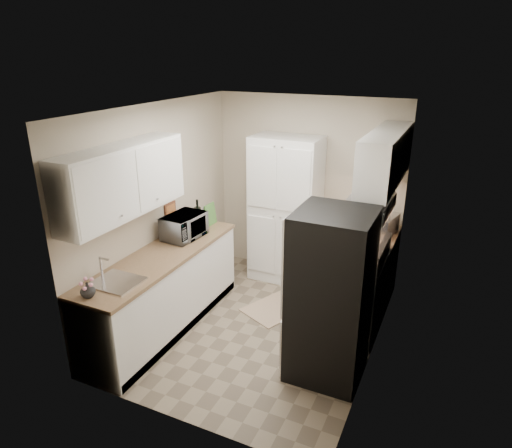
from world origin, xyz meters
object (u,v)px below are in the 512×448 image
at_px(electric_range, 352,293).
at_px(refrigerator, 331,296).
at_px(pantry_cabinet, 285,210).
at_px(toaster_oven, 381,224).
at_px(wine_bottle, 198,215).
at_px(microwave, 184,226).

bearing_deg(electric_range, refrigerator, -92.48).
xyz_separation_m(pantry_cabinet, toaster_oven, (1.29, -0.10, 0.04)).
xyz_separation_m(pantry_cabinet, refrigerator, (1.14, -1.73, -0.15)).
bearing_deg(pantry_cabinet, wine_bottle, -133.91).
height_order(refrigerator, wine_bottle, refrigerator).
bearing_deg(refrigerator, electric_range, 87.52).
relative_size(microwave, toaster_oven, 1.26).
xyz_separation_m(microwave, wine_bottle, (-0.02, 0.35, 0.03)).
bearing_deg(wine_bottle, refrigerator, -23.18).
bearing_deg(microwave, refrigerator, -100.36).
bearing_deg(refrigerator, wine_bottle, 156.82).
bearing_deg(electric_range, toaster_oven, 82.06).
bearing_deg(microwave, wine_bottle, 7.80).
height_order(refrigerator, toaster_oven, refrigerator).
relative_size(pantry_cabinet, wine_bottle, 5.90).
height_order(microwave, wine_bottle, wine_bottle).
xyz_separation_m(electric_range, refrigerator, (-0.03, -0.80, 0.37)).
bearing_deg(toaster_oven, electric_range, -86.69).
relative_size(pantry_cabinet, electric_range, 1.77).
distance_m(refrigerator, microwave, 2.03).
height_order(pantry_cabinet, microwave, pantry_cabinet).
xyz_separation_m(refrigerator, wine_bottle, (-1.98, 0.85, 0.24)).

